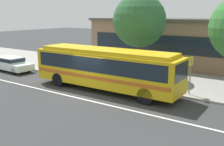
{
  "coord_description": "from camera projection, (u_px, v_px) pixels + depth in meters",
  "views": [
    {
      "loc": [
        10.84,
        -12.66,
        5.18
      ],
      "look_at": [
        1.11,
        1.52,
        1.3
      ],
      "focal_mm": 42.58,
      "sensor_mm": 36.0,
      "label": 1
    }
  ],
  "objects": [
    {
      "name": "sidewalk_slab",
      "position": [
        137.0,
        74.0,
        22.87
      ],
      "size": [
        60.0,
        8.0,
        0.12
      ],
      "primitive_type": "cube",
      "color": "#9B9991",
      "rests_on": "ground_plane"
    },
    {
      "name": "bus_stop_sign",
      "position": [
        190.0,
        70.0,
        16.66
      ],
      "size": [
        0.13,
        0.44,
        2.43
      ],
      "color": "gray",
      "rests_on": "sidewalk_slab"
    },
    {
      "name": "ground_plane",
      "position": [
        85.0,
        95.0,
        17.31
      ],
      "size": [
        120.0,
        120.0,
        0.0
      ],
      "primitive_type": "plane",
      "color": "#353738"
    },
    {
      "name": "transit_bus",
      "position": [
        106.0,
        67.0,
        17.92
      ],
      "size": [
        10.62,
        2.6,
        2.85
      ],
      "color": "gold",
      "rests_on": "ground_plane"
    },
    {
      "name": "lane_stripe_center",
      "position": [
        77.0,
        98.0,
        16.66
      ],
      "size": [
        56.0,
        0.16,
        0.01
      ],
      "primitive_type": "cube",
      "color": "silver",
      "rests_on": "ground_plane"
    },
    {
      "name": "station_building",
      "position": [
        195.0,
        43.0,
        25.7
      ],
      "size": [
        20.67,
        6.98,
        4.69
      ],
      "color": "#83674D",
      "rests_on": "ground_plane"
    },
    {
      "name": "sedan_behind_bus",
      "position": [
        11.0,
        63.0,
        24.24
      ],
      "size": [
        4.42,
        1.88,
        1.29
      ],
      "color": "white",
      "rests_on": "ground_plane"
    },
    {
      "name": "pedestrian_waiting_near_sign",
      "position": [
        138.0,
        68.0,
        20.37
      ],
      "size": [
        0.42,
        0.42,
        1.65
      ],
      "color": "#705D4C",
      "rests_on": "sidewalk_slab"
    },
    {
      "name": "street_tree_near_stop",
      "position": [
        139.0,
        21.0,
        21.14
      ],
      "size": [
        4.26,
        4.26,
        6.61
      ],
      "color": "brown",
      "rests_on": "sidewalk_slab"
    }
  ]
}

